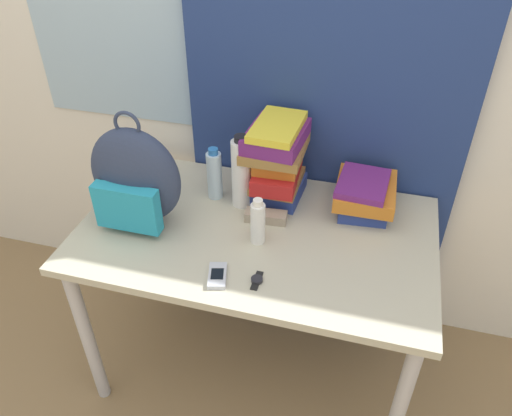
{
  "coord_description": "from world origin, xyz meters",
  "views": [
    {
      "loc": [
        0.36,
        -0.94,
        1.88
      ],
      "look_at": [
        0.0,
        0.37,
        0.85
      ],
      "focal_mm": 35.0,
      "sensor_mm": 36.0,
      "label": 1
    }
  ],
  "objects_px": {
    "book_stack_center": "(364,194)",
    "cell_phone": "(217,276)",
    "sunscreen_bottle": "(258,222)",
    "backpack": "(135,179)",
    "sunglasses_case": "(266,216)",
    "book_stack_left": "(277,160)",
    "wristwatch": "(257,280)",
    "sports_bottle": "(241,173)",
    "water_bottle": "(215,175)"
  },
  "relations": [
    {
      "from": "sunscreen_bottle",
      "to": "cell_phone",
      "type": "relative_size",
      "value": 1.45
    },
    {
      "from": "sports_bottle",
      "to": "water_bottle",
      "type": "bearing_deg",
      "value": 170.51
    },
    {
      "from": "sunscreen_bottle",
      "to": "book_stack_center",
      "type": "bearing_deg",
      "value": 40.44
    },
    {
      "from": "book_stack_left",
      "to": "sunscreen_bottle",
      "type": "height_order",
      "value": "book_stack_left"
    },
    {
      "from": "backpack",
      "to": "sunglasses_case",
      "type": "bearing_deg",
      "value": 14.67
    },
    {
      "from": "book_stack_left",
      "to": "wristwatch",
      "type": "distance_m",
      "value": 0.49
    },
    {
      "from": "sports_bottle",
      "to": "wristwatch",
      "type": "bearing_deg",
      "value": -67.02
    },
    {
      "from": "book_stack_left",
      "to": "wristwatch",
      "type": "height_order",
      "value": "book_stack_left"
    },
    {
      "from": "sunglasses_case",
      "to": "wristwatch",
      "type": "bearing_deg",
      "value": -80.9
    },
    {
      "from": "sports_bottle",
      "to": "cell_phone",
      "type": "bearing_deg",
      "value": -84.61
    },
    {
      "from": "backpack",
      "to": "sunglasses_case",
      "type": "height_order",
      "value": "backpack"
    },
    {
      "from": "sunscreen_bottle",
      "to": "wristwatch",
      "type": "relative_size",
      "value": 2.11
    },
    {
      "from": "book_stack_center",
      "to": "sports_bottle",
      "type": "height_order",
      "value": "sports_bottle"
    },
    {
      "from": "backpack",
      "to": "cell_phone",
      "type": "distance_m",
      "value": 0.45
    },
    {
      "from": "backpack",
      "to": "sports_bottle",
      "type": "relative_size",
      "value": 1.48
    },
    {
      "from": "cell_phone",
      "to": "wristwatch",
      "type": "distance_m",
      "value": 0.13
    },
    {
      "from": "book_stack_left",
      "to": "water_bottle",
      "type": "height_order",
      "value": "book_stack_left"
    },
    {
      "from": "cell_phone",
      "to": "book_stack_left",
      "type": "bearing_deg",
      "value": 81.17
    },
    {
      "from": "book_stack_left",
      "to": "sunglasses_case",
      "type": "height_order",
      "value": "book_stack_left"
    },
    {
      "from": "book_stack_left",
      "to": "wristwatch",
      "type": "xyz_separation_m",
      "value": [
        0.05,
        -0.46,
        -0.16
      ]
    },
    {
      "from": "cell_phone",
      "to": "sunglasses_case",
      "type": "xyz_separation_m",
      "value": [
        0.08,
        0.32,
        0.01
      ]
    },
    {
      "from": "wristwatch",
      "to": "sunscreen_bottle",
      "type": "bearing_deg",
      "value": 104.25
    },
    {
      "from": "sunscreen_bottle",
      "to": "cell_phone",
      "type": "height_order",
      "value": "sunscreen_bottle"
    },
    {
      "from": "sports_bottle",
      "to": "sunglasses_case",
      "type": "bearing_deg",
      "value": -34.09
    },
    {
      "from": "sunscreen_bottle",
      "to": "cell_phone",
      "type": "distance_m",
      "value": 0.23
    },
    {
      "from": "book_stack_left",
      "to": "book_stack_center",
      "type": "bearing_deg",
      "value": 0.49
    },
    {
      "from": "book_stack_center",
      "to": "sunscreen_bottle",
      "type": "distance_m",
      "value": 0.43
    },
    {
      "from": "wristwatch",
      "to": "book_stack_left",
      "type": "bearing_deg",
      "value": 96.11
    },
    {
      "from": "backpack",
      "to": "cell_phone",
      "type": "xyz_separation_m",
      "value": [
        0.36,
        -0.21,
        -0.17
      ]
    },
    {
      "from": "backpack",
      "to": "book_stack_center",
      "type": "distance_m",
      "value": 0.82
    },
    {
      "from": "water_bottle",
      "to": "backpack",
      "type": "bearing_deg",
      "value": -135.23
    },
    {
      "from": "book_stack_center",
      "to": "water_bottle",
      "type": "bearing_deg",
      "value": -173.3
    },
    {
      "from": "water_bottle",
      "to": "sunglasses_case",
      "type": "relative_size",
      "value": 1.37
    },
    {
      "from": "backpack",
      "to": "wristwatch",
      "type": "bearing_deg",
      "value": -21.56
    },
    {
      "from": "book_stack_center",
      "to": "sports_bottle",
      "type": "distance_m",
      "value": 0.46
    },
    {
      "from": "backpack",
      "to": "sports_bottle",
      "type": "bearing_deg",
      "value": 30.58
    },
    {
      "from": "water_bottle",
      "to": "sports_bottle",
      "type": "relative_size",
      "value": 0.73
    },
    {
      "from": "book_stack_center",
      "to": "cell_phone",
      "type": "xyz_separation_m",
      "value": [
        -0.41,
        -0.49,
        -0.06
      ]
    },
    {
      "from": "water_bottle",
      "to": "sports_bottle",
      "type": "xyz_separation_m",
      "value": [
        0.11,
        -0.02,
        0.04
      ]
    },
    {
      "from": "water_bottle",
      "to": "sunglasses_case",
      "type": "bearing_deg",
      "value": -22.96
    },
    {
      "from": "sunglasses_case",
      "to": "book_stack_center",
      "type": "bearing_deg",
      "value": 26.0
    },
    {
      "from": "book_stack_center",
      "to": "wristwatch",
      "type": "distance_m",
      "value": 0.55
    },
    {
      "from": "book_stack_center",
      "to": "sunscreen_bottle",
      "type": "bearing_deg",
      "value": -139.56
    },
    {
      "from": "book_stack_center",
      "to": "sunscreen_bottle",
      "type": "xyz_separation_m",
      "value": [
        -0.33,
        -0.28,
        0.01
      ]
    },
    {
      "from": "backpack",
      "to": "book_stack_left",
      "type": "height_order",
      "value": "backpack"
    },
    {
      "from": "book_stack_center",
      "to": "sports_bottle",
      "type": "relative_size",
      "value": 0.9
    },
    {
      "from": "book_stack_left",
      "to": "book_stack_center",
      "type": "xyz_separation_m",
      "value": [
        0.33,
        0.0,
        -0.09
      ]
    },
    {
      "from": "sunglasses_case",
      "to": "water_bottle",
      "type": "bearing_deg",
      "value": 157.04
    },
    {
      "from": "cell_phone",
      "to": "sunglasses_case",
      "type": "distance_m",
      "value": 0.33
    },
    {
      "from": "book_stack_center",
      "to": "sunglasses_case",
      "type": "distance_m",
      "value": 0.37
    }
  ]
}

